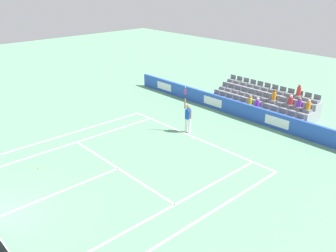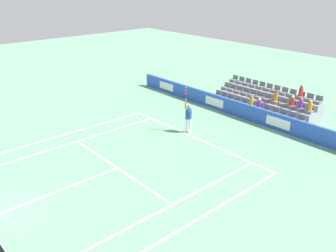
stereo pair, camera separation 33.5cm
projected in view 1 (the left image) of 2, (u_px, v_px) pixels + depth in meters
line_baseline at (195, 137)px, 21.05m from camera, size 10.97×0.10×0.01m
line_service at (118, 168)px, 17.64m from camera, size 8.23×0.10×0.01m
line_centre_service at (58, 193)px, 15.65m from camera, size 0.10×6.40×0.01m
line_singles_sideline_left at (70, 144)px, 20.16m from camera, size 0.10×11.89×0.01m
line_singles_sideline_right at (167, 209)px, 14.55m from camera, size 0.10×11.89×0.01m
line_doubles_sideline_left at (58, 137)px, 21.09m from camera, size 0.10×11.89×0.01m
line_doubles_sideline_right at (191, 225)px, 13.62m from camera, size 0.10×11.89×0.01m
line_centre_mark at (193, 138)px, 20.99m from camera, size 0.10×0.20×0.01m
sponsor_barrier at (243, 111)px, 23.75m from camera, size 20.84×0.22×1.04m
tennis_player at (188, 117)px, 21.38m from camera, size 0.54×0.42×2.85m
stadium_stand at (263, 103)px, 25.16m from camera, size 7.44×2.85×2.20m
loose_tennis_ball at (38, 168)px, 17.60m from camera, size 0.07×0.07×0.07m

